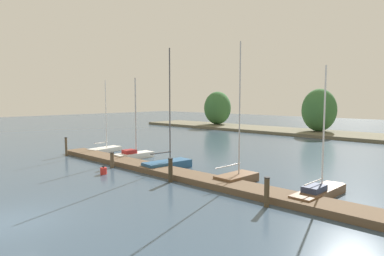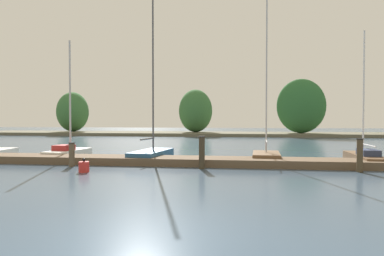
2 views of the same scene
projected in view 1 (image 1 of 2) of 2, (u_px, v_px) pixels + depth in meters
The scene contains 12 objects.
ground at pixel (10, 222), 13.25m from camera, with size 160.00×160.00×0.00m, color #384C60.
dock_pier at pixel (186, 176), 20.46m from camera, with size 28.05×1.80×0.35m.
sailboat_0 at pixel (106, 149), 30.75m from camera, with size 1.66×3.44×6.55m.
sailboat_1 at pixel (135, 154), 27.34m from camera, with size 1.46×3.50×6.57m.
sailboat_2 at pixel (169, 163), 23.34m from camera, with size 1.70×3.80×8.33m.
sailboat_3 at pixel (238, 177), 19.50m from camera, with size 1.44×3.40×8.14m.
sailboat_4 at pixel (320, 191), 16.51m from camera, with size 1.21×4.46×6.52m.
mooring_piling_0 at pixel (66, 147), 28.29m from camera, with size 0.22×0.22×1.61m.
mooring_piling_1 at pixel (112, 160), 23.55m from camera, with size 0.29×0.29×1.10m.
mooring_piling_2 at pixel (170, 170), 19.55m from camera, with size 0.29×0.29×1.42m.
mooring_piling_3 at pixel (267, 192), 15.09m from camera, with size 0.27×0.27×1.38m.
channel_buoy_0 at pixel (104, 171), 21.61m from camera, with size 0.42×0.42×0.57m.
Camera 1 is at (14.09, -4.38, 4.94)m, focal length 31.19 mm.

